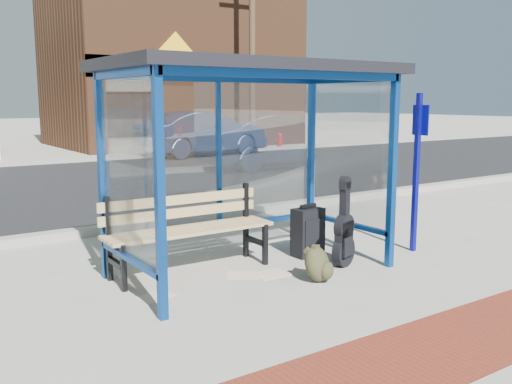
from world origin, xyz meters
TOP-DOWN VIEW (x-y plane):
  - ground at (0.00, 0.00)m, footprint 120.00×120.00m
  - brick_paver_strip at (0.00, -2.60)m, footprint 60.00×1.00m
  - curb_near at (0.00, 2.90)m, footprint 60.00×0.25m
  - street_asphalt at (0.00, 8.00)m, footprint 60.00×10.00m
  - curb_far at (0.00, 13.10)m, footprint 60.00×0.25m
  - far_sidewalk at (0.00, 15.00)m, footprint 60.00×4.00m
  - bus_shelter at (0.00, 0.07)m, footprint 3.30×1.80m
  - storefront_brown at (8.00, 18.49)m, footprint 10.00×7.08m
  - tree_right at (12.50, 22.00)m, footprint 3.60×3.60m
  - utility_pole_east at (9.00, 13.40)m, footprint 1.60×0.24m
  - bench at (-0.60, 0.47)m, footprint 2.04×0.53m
  - guitar_bag at (1.04, -0.43)m, footprint 0.40×0.22m
  - suitcase at (0.98, 0.17)m, footprint 0.40×0.28m
  - backpack at (0.41, -0.72)m, footprint 0.41×0.39m
  - sign_post at (2.33, -0.42)m, footprint 0.08×0.26m
  - newspaper_a at (-1.30, -0.15)m, footprint 0.41×0.36m
  - newspaper_b at (-0.16, -0.05)m, footprint 0.49×0.47m
  - newspaper_c at (0.12, -0.21)m, footprint 0.41×0.33m
  - parked_car at (6.42, 12.78)m, footprint 4.98×2.25m
  - fire_hydrant at (10.41, 13.47)m, footprint 0.29×0.19m

SIDE VIEW (x-z plane):
  - ground at x=0.00m, z-range 0.00..0.00m
  - street_asphalt at x=0.00m, z-range 0.00..0.00m
  - newspaper_a at x=-1.30m, z-range 0.00..0.01m
  - newspaper_b at x=-0.16m, z-range 0.00..0.01m
  - newspaper_c at x=0.12m, z-range 0.00..0.01m
  - far_sidewalk at x=0.00m, z-range 0.00..0.01m
  - brick_paver_strip at x=0.00m, z-range 0.00..0.01m
  - curb_near at x=0.00m, z-range 0.00..0.12m
  - curb_far at x=0.00m, z-range 0.00..0.12m
  - backpack at x=0.41m, z-range -0.01..0.40m
  - suitcase at x=0.98m, z-range -0.03..0.66m
  - fire_hydrant at x=10.41m, z-range 0.03..0.67m
  - guitar_bag at x=1.04m, z-range -0.14..0.91m
  - bench at x=-0.60m, z-range 0.06..1.02m
  - parked_car at x=6.42m, z-range 0.00..1.58m
  - sign_post at x=2.33m, z-range 0.13..2.22m
  - bus_shelter at x=0.00m, z-range 0.86..3.28m
  - storefront_brown at x=8.00m, z-range 0.00..6.40m
  - utility_pole_east at x=9.00m, z-range 0.11..8.11m
  - tree_right at x=12.50m, z-range 1.94..8.97m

